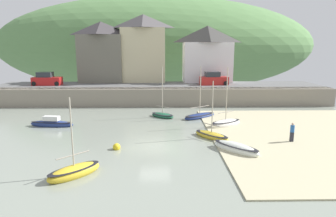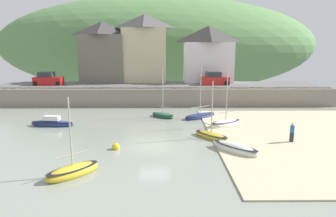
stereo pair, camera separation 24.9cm
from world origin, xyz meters
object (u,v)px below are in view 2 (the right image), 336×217
sailboat_blue_trim (163,115)px  motorboat_with_cabin (235,148)px  fishing_boat_green (200,116)px  mooring_buoy (116,147)px  waterfront_building_left (103,52)px  sailboat_white_hull (52,123)px  waterfront_building_centre (145,48)px  sailboat_tall_mast (73,171)px  sailboat_far_left (211,135)px  person_on_slipway (292,132)px  waterfront_building_right (208,53)px  sailboat_nearest_shore (226,123)px  parked_car_by_wall (214,79)px  parked_car_near_slipway (48,80)px

sailboat_blue_trim → motorboat_with_cabin: bearing=-24.6°
fishing_boat_green → mooring_buoy: fishing_boat_green is taller
waterfront_building_left → fishing_boat_green: size_ratio=1.57×
mooring_buoy → sailboat_white_hull: bearing=137.3°
sailboat_white_hull → motorboat_with_cabin: bearing=-17.4°
waterfront_building_centre → sailboat_tall_mast: size_ratio=2.04×
waterfront_building_left → sailboat_tall_mast: waterfront_building_left is taller
sailboat_far_left → person_on_slipway: size_ratio=3.22×
waterfront_building_right → motorboat_with_cabin: (-1.57, -26.73, -6.63)m
waterfront_building_centre → sailboat_blue_trim: 17.13m
motorboat_with_cabin → sailboat_blue_trim: size_ratio=0.65×
sailboat_nearest_shore → motorboat_with_cabin: size_ratio=1.62×
person_on_slipway → sailboat_nearest_shore: bearing=130.2°
motorboat_with_cabin → parked_car_by_wall: bearing=133.1°
sailboat_white_hull → parked_car_by_wall: bearing=44.7°
waterfront_building_right → sailboat_white_hull: size_ratio=1.92×
motorboat_with_cabin → mooring_buoy: (-9.26, 0.73, -0.10)m
sailboat_blue_trim → mooring_buoy: sailboat_blue_trim is taller
sailboat_tall_mast → waterfront_building_centre: bearing=40.8°
fishing_boat_green → mooring_buoy: 13.09m
waterfront_building_centre → fishing_boat_green: bearing=-65.0°
sailboat_tall_mast → mooring_buoy: 5.23m
sailboat_nearest_shore → parked_car_by_wall: (1.20, 14.80, 2.89)m
sailboat_blue_trim → sailboat_tall_mast: bearing=-69.7°
sailboat_tall_mast → sailboat_far_left: bearing=-6.5°
parked_car_near_slipway → person_on_slipway: 34.47m
sailboat_blue_trim → parked_car_near_slipway: (-17.05, 10.59, 2.97)m
waterfront_building_left → sailboat_nearest_shore: (16.10, -19.30, -6.90)m
sailboat_far_left → mooring_buoy: (-7.97, -2.85, -0.06)m
waterfront_building_centre → sailboat_white_hull: 21.98m
sailboat_blue_trim → mooring_buoy: bearing=-68.8°
sailboat_nearest_shore → person_on_slipway: (4.47, -5.29, 0.67)m
fishing_boat_green → parked_car_by_wall: size_ratio=1.41×
waterfront_building_centre → sailboat_white_hull: (-8.25, -18.95, -7.47)m
sailboat_nearest_shore → parked_car_near_slipway: bearing=116.7°
sailboat_white_hull → parked_car_by_wall: parked_car_by_wall is taller
sailboat_white_hull → person_on_slipway: 22.85m
waterfront_building_left → parked_car_near_slipway: waterfront_building_left is taller
person_on_slipway → sailboat_blue_trim: bearing=138.9°
motorboat_with_cabin → waterfront_building_right: bearing=134.8°
waterfront_building_centre → parked_car_near_slipway: bearing=-162.2°
sailboat_blue_trim → sailboat_far_left: bearing=-22.1°
sailboat_tall_mast → sailboat_blue_trim: size_ratio=0.88×
waterfront_building_centre → fishing_boat_green: size_ratio=1.76×
parked_car_by_wall → fishing_boat_green: bearing=-113.1°
motorboat_with_cabin → parked_car_by_wall: (1.97, 22.23, 2.92)m
waterfront_building_left → sailboat_white_hull: bearing=-94.7°
waterfront_building_right → motorboat_with_cabin: 27.58m
sailboat_far_left → mooring_buoy: sailboat_far_left is taller
waterfront_building_left → person_on_slipway: bearing=-50.1°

